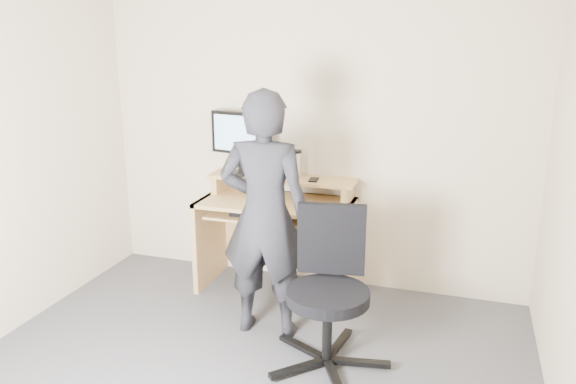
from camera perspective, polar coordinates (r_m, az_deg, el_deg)
The scene contains 12 objects.
back_wall at distance 4.51m, azimuth 2.39°, elevation 6.01°, with size 3.50×0.02×2.50m, color beige.
desk at distance 4.54m, azimuth -0.90°, elevation -3.09°, with size 1.20×0.60×0.91m.
monitor at distance 4.54m, azimuth -4.87°, elevation 5.55°, with size 0.53×0.15×0.51m.
external_drive at distance 4.53m, azimuth -1.09°, elevation 2.98°, with size 0.07×0.13×0.20m, color black.
travel_mug at distance 4.47m, azimuth 0.80°, elevation 2.76°, with size 0.09×0.09×0.20m, color silver.
smartphone at distance 4.39m, azimuth 2.62°, elevation 1.25°, with size 0.07×0.13×0.01m, color black.
charger at distance 4.51m, azimuth -4.86°, elevation 1.79°, with size 0.04×0.04×0.04m, color black.
headphones at distance 4.58m, azimuth -1.46°, elevation 1.93°, with size 0.16×0.16×0.02m, color silver.
keyboard at distance 4.38m, azimuth -2.77°, elevation -2.18°, with size 0.46×0.18×0.03m, color black.
mouse at distance 4.24m, azimuth 1.31°, elevation -1.31°, with size 0.10×0.06×0.04m, color black.
office_chair at distance 3.52m, azimuth 4.19°, elevation -9.21°, with size 0.76×0.76×0.97m.
person at distance 3.74m, azimuth -2.38°, elevation -2.42°, with size 0.62×0.40×1.69m, color black.
Camera 1 is at (1.18, -2.54, 2.01)m, focal length 35.00 mm.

